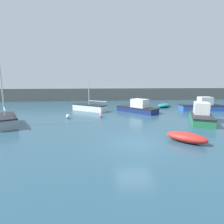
# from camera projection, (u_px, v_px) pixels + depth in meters

# --- Properties ---
(ground_plane) EXTENTS (120.00, 120.00, 0.20)m
(ground_plane) POSITION_uv_depth(u_px,v_px,m) (135.00, 145.00, 11.77)
(ground_plane) COLOR #284C60
(harbor_breakwater) EXTENTS (66.23, 3.91, 2.72)m
(harbor_breakwater) POSITION_uv_depth(u_px,v_px,m) (104.00, 94.00, 40.53)
(harbor_breakwater) COLOR slate
(harbor_breakwater) RESTS_ON ground_plane
(rowboat_white_midwater) EXTENTS (3.32, 3.11, 0.61)m
(rowboat_white_midwater) POSITION_uv_depth(u_px,v_px,m) (164.00, 105.00, 28.76)
(rowboat_white_midwater) COLOR teal
(rowboat_white_midwater) RESTS_ON ground_plane
(cabin_cruiser_white) EXTENTS (5.28, 5.75, 1.84)m
(cabin_cruiser_white) POSITION_uv_depth(u_px,v_px,m) (138.00, 108.00, 23.87)
(cabin_cruiser_white) COLOR navy
(cabin_cruiser_white) RESTS_ON ground_plane
(sailboat_tall_mast) EXTENTS (3.63, 4.80, 7.53)m
(sailboat_tall_mast) POSITION_uv_depth(u_px,v_px,m) (5.00, 120.00, 16.48)
(sailboat_tall_mast) COLOR gray
(sailboat_tall_mast) RESTS_ON ground_plane
(rowboat_blue_near) EXTENTS (2.73, 2.81, 0.68)m
(rowboat_blue_near) POSITION_uv_depth(u_px,v_px,m) (186.00, 137.00, 12.02)
(rowboat_blue_near) COLOR red
(rowboat_blue_near) RESTS_ON ground_plane
(motorboat_grey_hull) EXTENTS (4.29, 5.88, 2.00)m
(motorboat_grey_hull) POSITION_uv_depth(u_px,v_px,m) (201.00, 115.00, 18.16)
(motorboat_grey_hull) COLOR #287A4C
(motorboat_grey_hull) RESTS_ON ground_plane
(sailboat_twin_hulled) EXTENTS (5.04, 4.42, 4.50)m
(sailboat_twin_hulled) POSITION_uv_depth(u_px,v_px,m) (89.00, 108.00, 25.06)
(sailboat_twin_hulled) COLOR white
(sailboat_twin_hulled) RESTS_ON ground_plane
(motorboat_with_cabin) EXTENTS (6.28, 2.69, 1.97)m
(motorboat_with_cabin) POSITION_uv_depth(u_px,v_px,m) (202.00, 106.00, 25.47)
(motorboat_with_cabin) COLOR #2D56B7
(motorboat_with_cabin) RESTS_ON ground_plane
(mooring_buoy_pink) EXTENTS (0.36, 0.36, 0.36)m
(mooring_buoy_pink) POSITION_uv_depth(u_px,v_px,m) (101.00, 116.00, 20.50)
(mooring_buoy_pink) COLOR #EA668C
(mooring_buoy_pink) RESTS_ON ground_plane
(mooring_buoy_white) EXTENTS (0.47, 0.47, 0.47)m
(mooring_buoy_white) POSITION_uv_depth(u_px,v_px,m) (68.00, 116.00, 19.86)
(mooring_buoy_white) COLOR white
(mooring_buoy_white) RESTS_ON ground_plane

